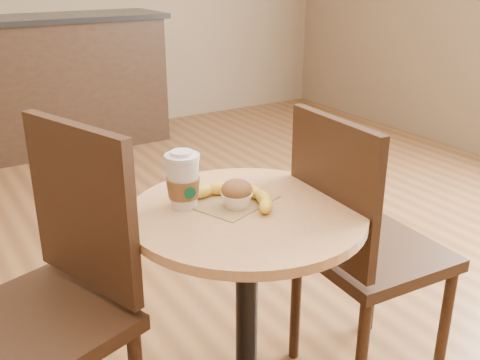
{
  "coord_description": "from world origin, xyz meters",
  "views": [
    {
      "loc": [
        -0.8,
        -1.35,
        1.44
      ],
      "look_at": [
        0.0,
        -0.04,
        0.83
      ],
      "focal_mm": 42.0,
      "sensor_mm": 36.0,
      "label": 1
    }
  ],
  "objects_px": {
    "coffee_cup": "(183,182)",
    "chair_left": "(50,299)",
    "chair_right": "(359,244)",
    "muffin": "(237,194)",
    "banana": "(237,197)",
    "cafe_table": "(247,273)"
  },
  "relations": [
    {
      "from": "coffee_cup",
      "to": "chair_left",
      "type": "bearing_deg",
      "value": -176.28
    },
    {
      "from": "chair_left",
      "to": "chair_right",
      "type": "relative_size",
      "value": 1.04
    },
    {
      "from": "muffin",
      "to": "banana",
      "type": "height_order",
      "value": "muffin"
    },
    {
      "from": "chair_right",
      "to": "coffee_cup",
      "type": "bearing_deg",
      "value": 75.55
    },
    {
      "from": "chair_left",
      "to": "cafe_table",
      "type": "bearing_deg",
      "value": 59.59
    },
    {
      "from": "cafe_table",
      "to": "chair_right",
      "type": "distance_m",
      "value": 0.42
    },
    {
      "from": "chair_left",
      "to": "coffee_cup",
      "type": "relative_size",
      "value": 6.02
    },
    {
      "from": "banana",
      "to": "cafe_table",
      "type": "bearing_deg",
      "value": -106.68
    },
    {
      "from": "chair_right",
      "to": "muffin",
      "type": "xyz_separation_m",
      "value": [
        -0.43,
        0.09,
        0.25
      ]
    },
    {
      "from": "cafe_table",
      "to": "banana",
      "type": "bearing_deg",
      "value": 97.81
    },
    {
      "from": "chair_right",
      "to": "coffee_cup",
      "type": "height_order",
      "value": "chair_right"
    },
    {
      "from": "coffee_cup",
      "to": "muffin",
      "type": "relative_size",
      "value": 1.84
    },
    {
      "from": "coffee_cup",
      "to": "banana",
      "type": "relative_size",
      "value": 0.66
    },
    {
      "from": "chair_left",
      "to": "chair_right",
      "type": "xyz_separation_m",
      "value": [
        0.98,
        -0.17,
        -0.02
      ]
    },
    {
      "from": "chair_left",
      "to": "chair_right",
      "type": "distance_m",
      "value": 0.99
    },
    {
      "from": "cafe_table",
      "to": "coffee_cup",
      "type": "bearing_deg",
      "value": 140.64
    },
    {
      "from": "cafe_table",
      "to": "chair_left",
      "type": "distance_m",
      "value": 0.58
    },
    {
      "from": "chair_right",
      "to": "banana",
      "type": "xyz_separation_m",
      "value": [
        -0.42,
        0.1,
        0.23
      ]
    },
    {
      "from": "coffee_cup",
      "to": "muffin",
      "type": "height_order",
      "value": "coffee_cup"
    },
    {
      "from": "chair_right",
      "to": "banana",
      "type": "relative_size",
      "value": 3.78
    },
    {
      "from": "cafe_table",
      "to": "banana",
      "type": "xyz_separation_m",
      "value": [
        -0.01,
        0.05,
        0.24
      ]
    },
    {
      "from": "cafe_table",
      "to": "banana",
      "type": "distance_m",
      "value": 0.24
    }
  ]
}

